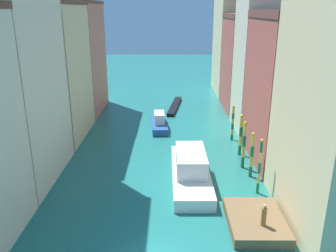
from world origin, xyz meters
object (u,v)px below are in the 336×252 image
mooring_pole_3 (241,134)px  gondola_black (175,106)px  waterfront_dock (255,221)px  mooring_pole_4 (233,122)px  mooring_pole_1 (252,154)px  mooring_pole_0 (260,166)px  person_on_dock (264,216)px  motorboat_0 (159,123)px  mooring_pole_2 (244,144)px  vaporetto_white (191,169)px

mooring_pole_3 → gondola_black: 19.70m
waterfront_dock → mooring_pole_4: mooring_pole_4 is taller
mooring_pole_3 → gondola_black: size_ratio=0.43×
mooring_pole_4 → mooring_pole_1: bearing=-89.4°
mooring_pole_0 → mooring_pole_1: 3.06m
mooring_pole_3 → gondola_black: mooring_pole_3 is taller
person_on_dock → motorboat_0: person_on_dock is taller
person_on_dock → mooring_pole_3: bearing=85.7°
mooring_pole_0 → mooring_pole_1: bearing=88.9°
mooring_pole_0 → mooring_pole_4: size_ratio=1.16×
waterfront_dock → person_on_dock: person_on_dock is taller
waterfront_dock → mooring_pole_1: size_ratio=1.24×
mooring_pole_2 → vaporetto_white: mooring_pole_2 is taller
mooring_pole_0 → mooring_pole_4: bearing=90.2°
waterfront_dock → person_on_dock: 1.53m
mooring_pole_3 → motorboat_0: mooring_pole_3 is taller
mooring_pole_2 → mooring_pole_4: 7.60m
vaporetto_white → waterfront_dock: bearing=-59.0°
person_on_dock → mooring_pole_4: bearing=86.9°
vaporetto_white → motorboat_0: size_ratio=1.75×
mooring_pole_2 → mooring_pole_4: (0.24, 7.59, -0.27)m
waterfront_dock → person_on_dock: bearing=-76.1°
person_on_dock → vaporetto_white: size_ratio=0.15×
mooring_pole_0 → waterfront_dock: bearing=-105.2°
mooring_pole_4 → gondola_black: mooring_pole_4 is taller
motorboat_0 → waterfront_dock: bearing=-70.7°
mooring_pole_2 → vaporetto_white: (-5.21, -2.58, -1.36)m
mooring_pole_0 → mooring_pole_3: (0.03, 8.13, -0.19)m
mooring_pole_3 → vaporetto_white: (-5.52, -5.76, -1.23)m
mooring_pole_2 → mooring_pole_3: (0.31, 3.17, -0.14)m
gondola_black → mooring_pole_0: bearing=-76.0°
mooring_pole_1 → motorboat_0: size_ratio=0.68×
mooring_pole_2 → mooring_pole_4: size_ratio=1.13×
waterfront_dock → mooring_pole_2: mooring_pole_2 is taller
person_on_dock → mooring_pole_1: (1.07, 8.72, 0.71)m
mooring_pole_0 → vaporetto_white: bearing=156.6°
mooring_pole_0 → gondola_black: bearing=104.0°
mooring_pole_0 → gondola_black: 27.46m
mooring_pole_1 → mooring_pole_3: 5.08m
gondola_black → waterfront_dock: bearing=-80.3°
mooring_pole_0 → gondola_black: size_ratio=0.47×
waterfront_dock → mooring_pole_4: size_ratio=1.27×
motorboat_0 → mooring_pole_1: bearing=-57.0°
waterfront_dock → mooring_pole_3: size_ratio=1.20×
mooring_pole_0 → mooring_pole_4: (-0.04, 12.55, -0.32)m
mooring_pole_3 → mooring_pole_4: mooring_pole_3 is taller
mooring_pole_4 → mooring_pole_0: bearing=-89.8°
motorboat_0 → person_on_dock: bearing=-70.9°
waterfront_dock → mooring_pole_3: mooring_pole_3 is taller
mooring_pole_4 → vaporetto_white: mooring_pole_4 is taller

